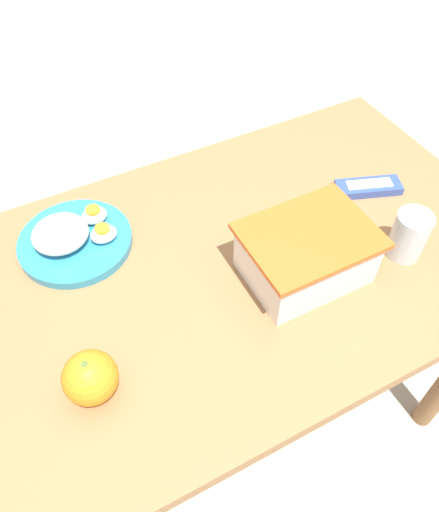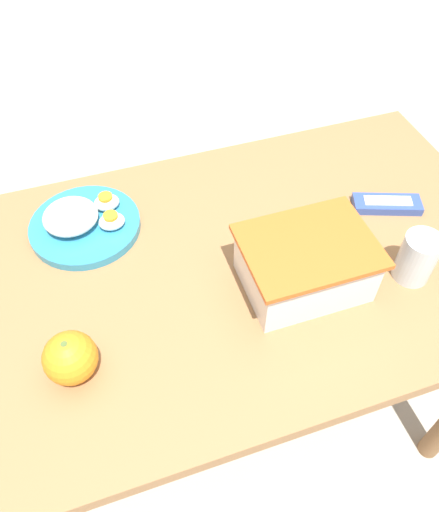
{
  "view_description": "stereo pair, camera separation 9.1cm",
  "coord_description": "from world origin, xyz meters",
  "px_view_note": "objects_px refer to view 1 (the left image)",
  "views": [
    {
      "loc": [
        0.28,
        0.52,
        1.45
      ],
      "look_at": [
        0.0,
        0.0,
        0.75
      ],
      "focal_mm": 35.0,
      "sensor_mm": 36.0,
      "label": 1
    },
    {
      "loc": [
        0.19,
        0.56,
        1.45
      ],
      "look_at": [
        0.0,
        0.0,
        0.75
      ],
      "focal_mm": 35.0,
      "sensor_mm": 36.0,
      "label": 2
    }
  ],
  "objects_px": {
    "orange_fruit": "(90,378)",
    "rice_plate": "(72,238)",
    "drinking_glass": "(409,235)",
    "candy_bar": "(368,187)",
    "food_container": "(306,257)"
  },
  "relations": [
    {
      "from": "rice_plate",
      "to": "candy_bar",
      "type": "xyz_separation_m",
      "value": [
        -0.61,
        0.14,
        -0.01
      ]
    },
    {
      "from": "candy_bar",
      "to": "drinking_glass",
      "type": "distance_m",
      "value": 0.18
    },
    {
      "from": "rice_plate",
      "to": "drinking_glass",
      "type": "distance_m",
      "value": 0.63
    },
    {
      "from": "orange_fruit",
      "to": "candy_bar",
      "type": "bearing_deg",
      "value": -165.6
    },
    {
      "from": "food_container",
      "to": "drinking_glass",
      "type": "distance_m",
      "value": 0.2
    },
    {
      "from": "food_container",
      "to": "drinking_glass",
      "type": "xyz_separation_m",
      "value": [
        -0.2,
        0.05,
        0.0
      ]
    },
    {
      "from": "rice_plate",
      "to": "food_container",
      "type": "bearing_deg",
      "value": 143.74
    },
    {
      "from": "orange_fruit",
      "to": "drinking_glass",
      "type": "relative_size",
      "value": 0.88
    },
    {
      "from": "orange_fruit",
      "to": "rice_plate",
      "type": "xyz_separation_m",
      "value": [
        -0.06,
        -0.31,
        -0.02
      ]
    },
    {
      "from": "food_container",
      "to": "rice_plate",
      "type": "distance_m",
      "value": 0.44
    },
    {
      "from": "drinking_glass",
      "to": "candy_bar",
      "type": "bearing_deg",
      "value": -106.77
    },
    {
      "from": "candy_bar",
      "to": "drinking_glass",
      "type": "bearing_deg",
      "value": 73.23
    },
    {
      "from": "rice_plate",
      "to": "drinking_glass",
      "type": "relative_size",
      "value": 2.26
    },
    {
      "from": "orange_fruit",
      "to": "rice_plate",
      "type": "bearing_deg",
      "value": -100.99
    },
    {
      "from": "food_container",
      "to": "drinking_glass",
      "type": "height_order",
      "value": "food_container"
    }
  ]
}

